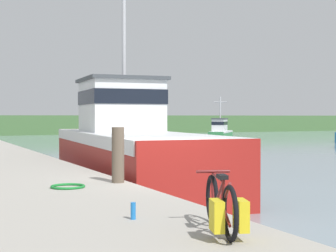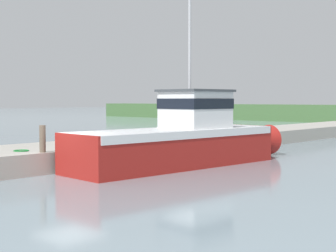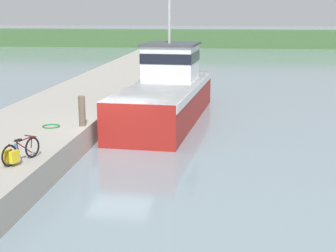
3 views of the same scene
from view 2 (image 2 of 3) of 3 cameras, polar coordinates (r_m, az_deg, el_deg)
The scene contains 5 objects.
ground_plane at distance 22.19m, azimuth -10.90°, elevation -5.53°, with size 320.00×320.00×0.00m, color gray.
dock_pier at distance 25.03m, azimuth -15.88°, elevation -3.52°, with size 4.93×80.00×0.96m, color #A39E93.
fishing_boat_main at distance 25.34m, azimuth 1.85°, elevation -1.35°, with size 4.12×13.58×9.93m.
mooring_post at distance 22.90m, azimuth -13.73°, elevation -1.39°, with size 0.27×0.27×1.18m, color brown.
hose_coil at distance 23.74m, azimuth -15.95°, elevation -2.64°, with size 0.68×0.68×0.05m, color #197A2D.
Camera 2 is at (17.46, -13.30, 3.23)m, focal length 55.00 mm.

